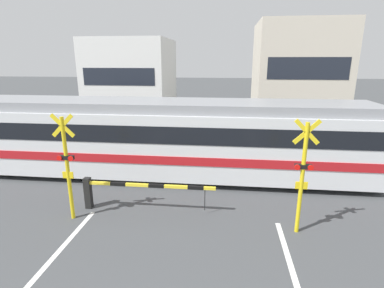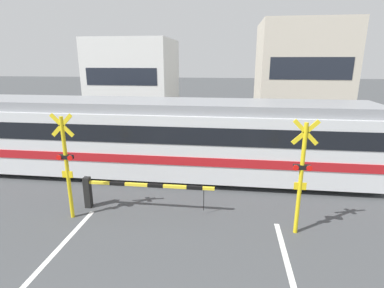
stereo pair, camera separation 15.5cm
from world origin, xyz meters
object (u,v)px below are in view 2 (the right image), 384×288
at_px(commuter_train, 149,136).
at_px(crossing_signal_left, 66,162).
at_px(crossing_barrier_far, 241,143).
at_px(crossing_barrier_near, 122,189).
at_px(crossing_signal_right, 301,173).

distance_m(commuter_train, crossing_signal_left, 4.09).
bearing_deg(commuter_train, crossing_barrier_far, 35.62).
bearing_deg(commuter_train, crossing_signal_left, -110.23).
bearing_deg(crossing_barrier_near, crossing_signal_right, -7.47).
distance_m(crossing_barrier_near, crossing_signal_left, 1.85).
distance_m(commuter_train, crossing_barrier_near, 3.29).
bearing_deg(crossing_barrier_far, crossing_signal_right, -78.37).
distance_m(crossing_barrier_near, crossing_signal_right, 5.39).
distance_m(commuter_train, crossing_barrier_far, 4.79).
height_order(crossing_barrier_near, crossing_signal_left, crossing_signal_left).
bearing_deg(crossing_signal_right, crossing_signal_left, 180.00).
relative_size(crossing_barrier_far, crossing_signal_right, 1.30).
bearing_deg(crossing_barrier_near, commuter_train, 88.89).
bearing_deg(crossing_signal_left, commuter_train, 69.77).
distance_m(commuter_train, crossing_signal_right, 6.44).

